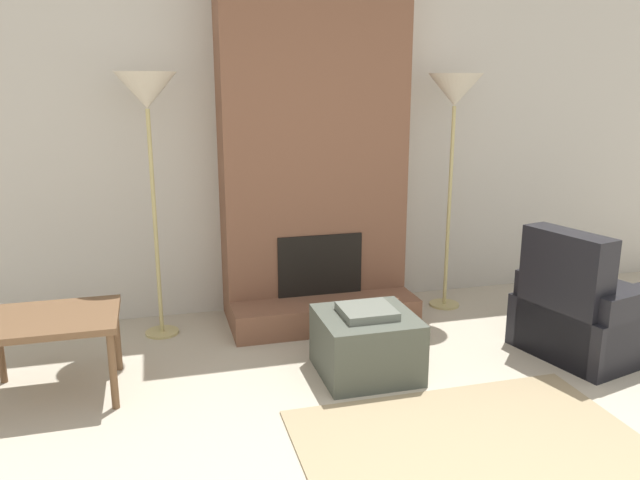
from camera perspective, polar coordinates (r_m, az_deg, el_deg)
name	(u,v)px	position (r m, az deg, el deg)	size (l,w,h in m)	color
wall_back	(305,149)	(5.09, -1.35, 8.29)	(7.81, 0.06, 2.60)	#BCB7AD
fireplace	(314,163)	(4.84, -0.58, 7.03)	(1.42, 0.78, 2.60)	brown
ottoman	(366,343)	(4.04, 4.26, -9.37)	(0.60, 0.59, 0.45)	#474C42
armchair	(592,315)	(4.73, 23.58, -6.29)	(1.13, 0.98, 0.89)	black
side_table	(50,326)	(4.00, -23.43, -7.23)	(0.77, 0.60, 0.50)	brown
floor_lamp_left	(147,101)	(4.51, -15.54, 12.15)	(0.42, 0.42, 1.90)	tan
floor_lamp_right	(455,99)	(5.07, 12.21, 12.47)	(0.42, 0.42, 1.89)	tan
area_rug	(474,445)	(3.47, 13.88, -17.77)	(1.80, 1.19, 0.01)	#9E8966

